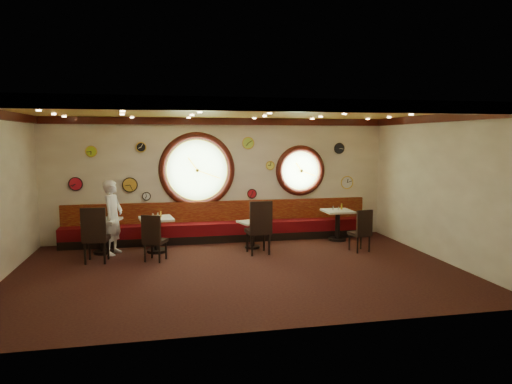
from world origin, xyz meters
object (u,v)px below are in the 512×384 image
table_d (338,221)px  condiment_c_pepper (255,220)px  waiter (113,217)px  table_b (157,230)px  chair_b (153,235)px  chair_c (260,224)px  chair_a (95,231)px  condiment_b_salt (153,216)px  condiment_d_bottle (342,207)px  condiment_d_salt (333,208)px  condiment_b_pepper (158,215)px  condiment_c_salt (251,219)px  table_a (103,232)px  condiment_d_pepper (338,208)px  table_c (252,231)px  chair_d (362,228)px  condiment_c_bottle (256,218)px  condiment_a_salt (98,217)px  condiment_a_pepper (104,217)px  condiment_a_bottle (110,215)px  condiment_b_bottle (161,214)px

table_d → condiment_c_pepper: size_ratio=8.38×
waiter → table_b: bearing=-72.8°
chair_b → chair_c: bearing=28.2°
chair_a → condiment_b_salt: bearing=36.1°
chair_a → chair_b: chair_a is taller
condiment_d_bottle → chair_c: bearing=-155.3°
condiment_d_salt → condiment_b_pepper: (-4.48, -0.35, 0.02)m
table_b → waiter: bearing=178.6°
condiment_c_pepper → condiment_c_salt: bearing=124.7°
table_a → condiment_d_pepper: (5.89, 0.23, 0.34)m
condiment_d_bottle → table_c: bearing=-169.5°
chair_d → condiment_c_bottle: chair_d is taller
condiment_a_salt → table_c: bearing=-3.9°
chair_b → condiment_c_salt: size_ratio=5.76×
table_d → condiment_d_pepper: condiment_d_pepper is taller
table_b → chair_b: (-0.06, -0.86, 0.07)m
table_d → condiment_d_bottle: size_ratio=5.10×
table_b → condiment_a_salt: (-1.32, 0.20, 0.34)m
condiment_d_salt → chair_c: bearing=-153.9°
table_d → condiment_b_pepper: condiment_b_pepper is taller
chair_b → condiment_c_salt: 2.48m
table_a → condiment_d_bottle: bearing=2.7°
table_a → chair_b: chair_b is taller
table_b → condiment_a_pepper: bearing=173.3°
chair_c → condiment_a_salt: bearing=160.9°
chair_d → condiment_d_salt: chair_d is taller
condiment_b_pepper → condiment_a_bottle: size_ratio=0.76×
condiment_c_pepper → condiment_c_bottle: bearing=67.5°
condiment_b_pepper → condiment_d_bottle: bearing=4.8°
condiment_a_pepper → condiment_a_salt: bearing=155.5°
condiment_d_salt → condiment_c_bottle: (-2.12, -0.32, -0.13)m
condiment_b_pepper → condiment_b_bottle: bearing=29.5°
table_c → condiment_a_salt: (-3.61, 0.25, 0.44)m
table_a → chair_b: size_ratio=1.39×
condiment_b_salt → condiment_c_salt: condiment_b_salt is taller
condiment_d_salt → chair_b: bearing=-165.0°
condiment_b_salt → condiment_b_pepper: condiment_b_pepper is taller
condiment_a_pepper → condiment_c_pepper: 3.53m
chair_c → condiment_d_salt: 2.45m
condiment_d_salt → condiment_b_salt: bearing=-175.4°
table_a → table_b: table_b is taller
table_a → condiment_c_bottle: 3.63m
condiment_b_salt → condiment_a_bottle: size_ratio=0.70×
chair_c → chair_b: bearing=178.6°
table_d → chair_b: size_ratio=1.25×
condiment_c_pepper → condiment_a_bottle: condiment_a_bottle is taller
condiment_b_salt → waiter: (-0.90, 0.03, -0.01)m
condiment_d_pepper → condiment_b_bottle: condiment_b_bottle is taller
condiment_d_bottle → chair_a: bearing=-169.2°
chair_b → chair_d: (4.80, -0.09, -0.02)m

